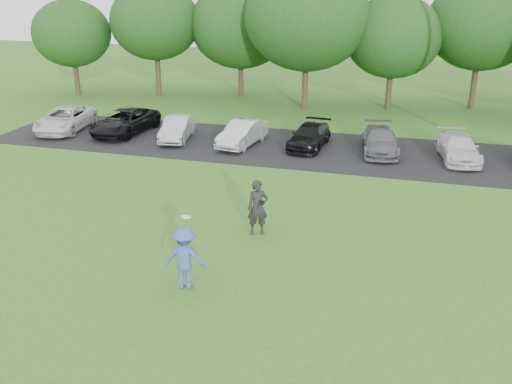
% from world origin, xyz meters
% --- Properties ---
extents(ground, '(100.00, 100.00, 0.00)m').
position_xyz_m(ground, '(0.00, 0.00, 0.00)').
color(ground, '#33671D').
rests_on(ground, ground).
extents(parking_lot, '(32.00, 6.50, 0.03)m').
position_xyz_m(parking_lot, '(0.00, 13.00, 0.01)').
color(parking_lot, black).
rests_on(parking_lot, ground).
extents(frisbee_player, '(1.19, 0.76, 2.10)m').
position_xyz_m(frisbee_player, '(-0.78, -0.61, 0.88)').
color(frisbee_player, '#3856A0').
rests_on(frisbee_player, ground).
extents(camera_bystander, '(0.78, 0.67, 1.82)m').
position_xyz_m(camera_bystander, '(0.16, 3.16, 0.91)').
color(camera_bystander, black).
rests_on(camera_bystander, ground).
extents(parked_cars, '(28.54, 5.02, 1.25)m').
position_xyz_m(parked_cars, '(-1.96, 13.04, 0.62)').
color(parked_cars, silver).
rests_on(parked_cars, parking_lot).
extents(tree_row, '(42.39, 9.85, 8.64)m').
position_xyz_m(tree_row, '(1.51, 22.76, 4.91)').
color(tree_row, '#38281C').
rests_on(tree_row, ground).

